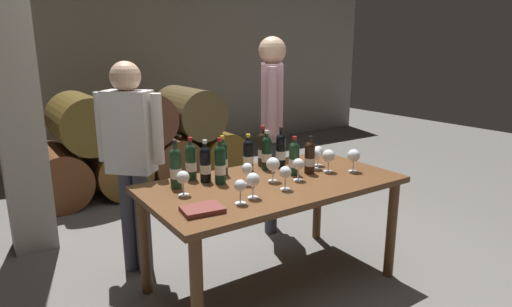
{
  "coord_description": "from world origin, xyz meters",
  "views": [
    {
      "loc": [
        -1.62,
        -2.2,
        1.64
      ],
      "look_at": [
        0.0,
        0.2,
        0.91
      ],
      "focal_mm": 30.1,
      "sensor_mm": 36.0,
      "label": 1
    }
  ],
  "objects": [
    {
      "name": "tasting_notebook",
      "position": [
        -0.64,
        -0.22,
        0.77
      ],
      "size": [
        0.24,
        0.19,
        0.03
      ],
      "primitive_type": "cube",
      "rotation": [
        0.0,
        0.0,
        -0.12
      ],
      "color": "brown",
      "rests_on": "dining_table"
    },
    {
      "name": "wine_glass_4",
      "position": [
        0.51,
        0.13,
        0.87
      ],
      "size": [
        0.08,
        0.08,
        0.15
      ],
      "color": "white",
      "rests_on": "dining_table"
    },
    {
      "name": "wine_bottle_8",
      "position": [
        0.17,
        0.35,
        0.89
      ],
      "size": [
        0.07,
        0.07,
        0.3
      ],
      "color": "black",
      "rests_on": "dining_table"
    },
    {
      "name": "wine_glass_2",
      "position": [
        -0.4,
        -0.23,
        0.86
      ],
      "size": [
        0.07,
        0.07,
        0.14
      ],
      "color": "white",
      "rests_on": "dining_table"
    },
    {
      "name": "dining_table",
      "position": [
        0.0,
        0.0,
        0.67
      ],
      "size": [
        1.7,
        0.9,
        0.76
      ],
      "color": "brown",
      "rests_on": "ground_plane"
    },
    {
      "name": "wine_bottle_0",
      "position": [
        -0.43,
        0.34,
        0.89
      ],
      "size": [
        0.07,
        0.07,
        0.29
      ],
      "color": "#19381E",
      "rests_on": "dining_table"
    },
    {
      "name": "wine_bottle_10",
      "position": [
        0.13,
        0.25,
        0.89
      ],
      "size": [
        0.07,
        0.07,
        0.29
      ],
      "color": "black",
      "rests_on": "dining_table"
    },
    {
      "name": "wine_bottle_4",
      "position": [
        -0.2,
        0.31,
        0.88
      ],
      "size": [
        0.07,
        0.07,
        0.28
      ],
      "color": "black",
      "rests_on": "dining_table"
    },
    {
      "name": "taster_seated_left",
      "position": [
        -0.71,
        0.72,
        0.92
      ],
      "size": [
        0.37,
        0.37,
        1.54
      ],
      "color": "#383842",
      "rests_on": "ground_plane"
    },
    {
      "name": "barrel_stack",
      "position": [
        -0.0,
        2.6,
        0.53
      ],
      "size": [
        2.49,
        0.9,
        1.15
      ],
      "color": "#583019",
      "rests_on": "ground_plane"
    },
    {
      "name": "wine_glass_6",
      "position": [
        0.0,
        0.0,
        0.88
      ],
      "size": [
        0.09,
        0.09,
        0.17
      ],
      "color": "white",
      "rests_on": "dining_table"
    },
    {
      "name": "wine_bottle_7",
      "position": [
        -0.01,
        0.29,
        0.88
      ],
      "size": [
        0.07,
        0.07,
        0.27
      ],
      "color": "black",
      "rests_on": "dining_table"
    },
    {
      "name": "wine_glass_10",
      "position": [
        -0.18,
        0.03,
        0.86
      ],
      "size": [
        0.07,
        0.07,
        0.15
      ],
      "color": "white",
      "rests_on": "dining_table"
    },
    {
      "name": "wine_glass_0",
      "position": [
        0.15,
        -0.08,
        0.87
      ],
      "size": [
        0.08,
        0.08,
        0.15
      ],
      "color": "white",
      "rests_on": "dining_table"
    },
    {
      "name": "sommelier_presenting",
      "position": [
        0.54,
        0.75,
        1.04
      ],
      "size": [
        0.33,
        0.42,
        1.72
      ],
      "color": "#383842",
      "rests_on": "ground_plane"
    },
    {
      "name": "wine_glass_7",
      "position": [
        -0.29,
        -0.19,
        0.87
      ],
      "size": [
        0.08,
        0.08,
        0.16
      ],
      "color": "white",
      "rests_on": "dining_table"
    },
    {
      "name": "wine_bottle_9",
      "position": [
        0.33,
        0.01,
        0.88
      ],
      "size": [
        0.07,
        0.07,
        0.27
      ],
      "color": "black",
      "rests_on": "dining_table"
    },
    {
      "name": "wine_glass_3",
      "position": [
        0.43,
        0.07,
        0.87
      ],
      "size": [
        0.09,
        0.09,
        0.16
      ],
      "color": "white",
      "rests_on": "dining_table"
    },
    {
      "name": "ground_plane",
      "position": [
        0.0,
        0.0,
        0.0
      ],
      "size": [
        14.0,
        14.0,
        0.0
      ],
      "primitive_type": "plane",
      "color": "#66635E"
    },
    {
      "name": "wine_glass_8",
      "position": [
        0.46,
        -0.04,
        0.88
      ],
      "size": [
        0.09,
        0.09,
        0.16
      ],
      "color": "white",
      "rests_on": "dining_table"
    },
    {
      "name": "wine_bottle_1",
      "position": [
        0.21,
        0.04,
        0.88
      ],
      "size": [
        0.07,
        0.07,
        0.27
      ],
      "color": "#19381E",
      "rests_on": "dining_table"
    },
    {
      "name": "wine_bottle_6",
      "position": [
        -0.59,
        0.24,
        0.89
      ],
      "size": [
        0.07,
        0.07,
        0.31
      ],
      "color": "#19381E",
      "rests_on": "dining_table"
    },
    {
      "name": "cellar_back_wall",
      "position": [
        0.0,
        4.2,
        1.4
      ],
      "size": [
        10.0,
        0.24,
        2.8
      ],
      "primitive_type": "cube",
      "color": "gray",
      "rests_on": "ground_plane"
    },
    {
      "name": "wine_glass_5",
      "position": [
        -0.03,
        -0.18,
        0.87
      ],
      "size": [
        0.08,
        0.08,
        0.15
      ],
      "color": "white",
      "rests_on": "dining_table"
    },
    {
      "name": "wine_glass_1",
      "position": [
        -0.61,
        0.08,
        0.87
      ],
      "size": [
        0.08,
        0.08,
        0.15
      ],
      "color": "white",
      "rests_on": "dining_table"
    },
    {
      "name": "wine_glass_9",
      "position": [
        0.61,
        -0.14,
        0.88
      ],
      "size": [
        0.09,
        0.09,
        0.16
      ],
      "color": "white",
      "rests_on": "dining_table"
    },
    {
      "name": "stone_pillar",
      "position": [
        -1.3,
        1.6,
        1.3
      ],
      "size": [
        0.32,
        0.32,
        2.6
      ],
      "primitive_type": "cube",
      "color": "gray",
      "rests_on": "ground_plane"
    },
    {
      "name": "wine_bottle_2",
      "position": [
        -0.37,
        0.24,
        0.88
      ],
      "size": [
        0.07,
        0.07,
        0.28
      ],
      "color": "black",
      "rests_on": "dining_table"
    },
    {
      "name": "wine_bottle_3",
      "position": [
        0.25,
        0.24,
        0.89
      ],
      "size": [
        0.07,
        0.07,
        0.31
      ],
      "color": "black",
      "rests_on": "dining_table"
    },
    {
      "name": "wine_bottle_5",
      "position": [
        -0.31,
        0.15,
        0.89
      ],
      "size": [
        0.07,
        0.07,
        0.31
      ],
      "color": "black",
      "rests_on": "dining_table"
    }
  ]
}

